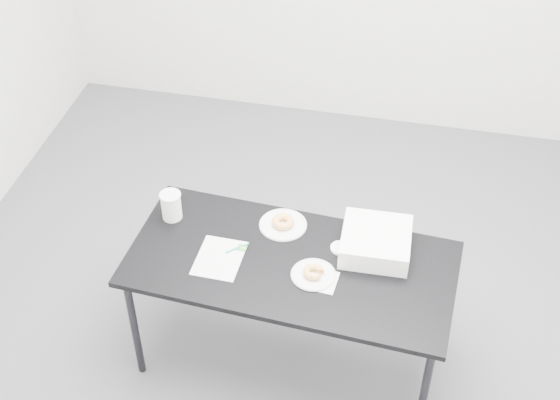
% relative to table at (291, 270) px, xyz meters
% --- Properties ---
extents(floor, '(4.00, 4.00, 0.00)m').
position_rel_table_xyz_m(floor, '(-0.02, 0.19, -0.63)').
color(floor, '#48484D').
rests_on(floor, ground).
extents(table, '(1.53, 0.80, 0.68)m').
position_rel_table_xyz_m(table, '(0.00, 0.00, 0.00)').
color(table, black).
rests_on(table, floor).
extents(scorecard, '(0.21, 0.27, 0.00)m').
position_rel_table_xyz_m(scorecard, '(-0.33, -0.05, 0.05)').
color(scorecard, white).
rests_on(scorecard, table).
extents(logo_patch, '(0.04, 0.04, 0.00)m').
position_rel_table_xyz_m(logo_patch, '(-0.24, 0.04, 0.05)').
color(logo_patch, green).
rests_on(logo_patch, scorecard).
extents(pen, '(0.10, 0.09, 0.01)m').
position_rel_table_xyz_m(pen, '(-0.26, 0.03, 0.06)').
color(pen, '#0C8C71').
rests_on(pen, scorecard).
extents(napkin, '(0.15, 0.15, 0.00)m').
position_rel_table_xyz_m(napkin, '(0.15, -0.09, 0.05)').
color(napkin, white).
rests_on(napkin, table).
extents(plate_near, '(0.20, 0.20, 0.01)m').
position_rel_table_xyz_m(plate_near, '(0.12, -0.06, 0.06)').
color(plate_near, silver).
rests_on(plate_near, napkin).
extents(donut_near, '(0.11, 0.11, 0.03)m').
position_rel_table_xyz_m(donut_near, '(0.12, -0.06, 0.08)').
color(donut_near, '#DF9047').
rests_on(donut_near, plate_near).
extents(plate_far, '(0.23, 0.23, 0.01)m').
position_rel_table_xyz_m(plate_far, '(-0.09, 0.23, 0.05)').
color(plate_far, silver).
rests_on(plate_far, table).
extents(donut_far, '(0.11, 0.11, 0.04)m').
position_rel_table_xyz_m(donut_far, '(-0.09, 0.23, 0.08)').
color(donut_far, '#DF9047').
rests_on(donut_far, plate_far).
extents(coffee_cup, '(0.10, 0.10, 0.15)m').
position_rel_table_xyz_m(coffee_cup, '(-0.62, 0.18, 0.12)').
color(coffee_cup, white).
rests_on(coffee_cup, table).
extents(cup_lid, '(0.09, 0.09, 0.01)m').
position_rel_table_xyz_m(cup_lid, '(0.21, 0.13, 0.06)').
color(cup_lid, white).
rests_on(cup_lid, table).
extents(bakery_box, '(0.32, 0.32, 0.10)m').
position_rel_table_xyz_m(bakery_box, '(0.36, 0.16, 0.10)').
color(bakery_box, white).
rests_on(bakery_box, table).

